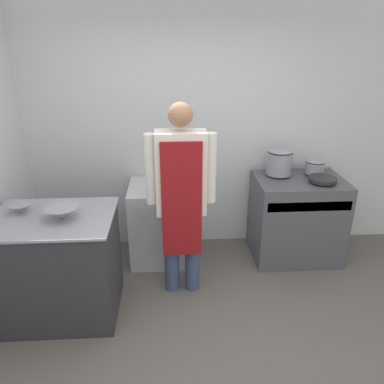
{
  "coord_description": "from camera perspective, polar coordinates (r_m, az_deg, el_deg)",
  "views": [
    {
      "loc": [
        -0.17,
        -2.06,
        2.3
      ],
      "look_at": [
        0.02,
        1.07,
        1.0
      ],
      "focal_mm": 35.0,
      "sensor_mm": 36.0,
      "label": 1
    }
  ],
  "objects": [
    {
      "name": "small_bowl",
      "position": [
        3.44,
        -24.67,
        -2.3
      ],
      "size": [
        0.18,
        0.18,
        0.08
      ],
      "color": "gray",
      "rests_on": "prep_counter"
    },
    {
      "name": "stock_pot",
      "position": [
        4.1,
        13.17,
        4.56
      ],
      "size": [
        0.27,
        0.27,
        0.28
      ],
      "color": "gray",
      "rests_on": "stove"
    },
    {
      "name": "fridge_unit",
      "position": [
        4.12,
        -4.84,
        -4.65
      ],
      "size": [
        0.64,
        0.64,
        0.85
      ],
      "color": "silver",
      "rests_on": "ground_plane"
    },
    {
      "name": "mixing_bowl",
      "position": [
        3.19,
        -19.19,
        -3.04
      ],
      "size": [
        0.28,
        0.28,
        0.11
      ],
      "color": "gray",
      "rests_on": "prep_counter"
    },
    {
      "name": "sauce_pot",
      "position": [
        4.25,
        18.21,
        3.74
      ],
      "size": [
        0.2,
        0.2,
        0.16
      ],
      "color": "gray",
      "rests_on": "stove"
    },
    {
      "name": "person_cook",
      "position": [
        3.32,
        -1.66,
        0.08
      ],
      "size": [
        0.62,
        0.24,
        1.82
      ],
      "color": "#38476B",
      "rests_on": "ground_plane"
    },
    {
      "name": "stove",
      "position": [
        4.28,
        15.57,
        -3.83
      ],
      "size": [
        0.93,
        0.68,
        0.94
      ],
      "color": "#4C4F56",
      "rests_on": "ground_plane"
    },
    {
      "name": "saute_pan",
      "position": [
        4.06,
        19.28,
        1.85
      ],
      "size": [
        0.28,
        0.28,
        0.04
      ],
      "color": "#262628",
      "rests_on": "stove"
    },
    {
      "name": "ground_plane",
      "position": [
        3.09,
        0.9,
        -25.52
      ],
      "size": [
        14.0,
        14.0,
        0.0
      ],
      "primitive_type": "plane",
      "color": "#5B5651"
    },
    {
      "name": "prep_counter",
      "position": [
        3.5,
        -19.65,
        -10.52
      ],
      "size": [
        1.01,
        0.78,
        0.94
      ],
      "color": "#2D2D33",
      "rests_on": "ground_plane"
    },
    {
      "name": "wall_back",
      "position": [
        4.15,
        -1.07,
        9.25
      ],
      "size": [
        8.0,
        0.05,
        2.7
      ],
      "color": "silver",
      "rests_on": "ground_plane"
    }
  ]
}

